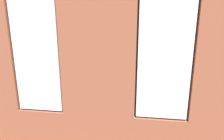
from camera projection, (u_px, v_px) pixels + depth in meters
The scene contains 19 objects.
ground_plane at pixel (117, 96), 5.86m from camera, with size 7.27×6.26×0.10m, color brown.
brick_wall_with_windows at pixel (98, 66), 2.85m from camera, with size 6.67×0.30×3.18m.
white_wall_right at pixel (17, 47), 5.75m from camera, with size 0.10×5.26×3.18m, color silver.
couch_by_window at pixel (78, 114), 3.83m from camera, with size 1.96×0.87×0.80m.
couch_left at pixel (202, 91), 5.29m from camera, with size 0.91×1.79×0.80m.
coffee_table at pixel (109, 80), 6.22m from camera, with size 1.42×0.76×0.42m.
cup_ceramic at pixel (109, 78), 6.20m from camera, with size 0.08×0.08×0.09m, color #4C4C51.
table_plant_small at pixel (104, 76), 6.30m from camera, with size 0.11×0.11×0.18m.
remote_gray at pixel (111, 80), 6.08m from camera, with size 0.05×0.17×0.02m, color #59595B.
remote_black at pixel (120, 78), 6.28m from camera, with size 0.05×0.17×0.02m, color black.
remote_silver at pixel (97, 79), 6.16m from camera, with size 0.05×0.17×0.02m, color #B2B2B7.
media_console at pixel (33, 83), 6.18m from camera, with size 1.15×0.42×0.60m, color black.
tv_flatscreen at pixel (31, 66), 6.04m from camera, with size 0.97×0.20×0.65m.
papasan_chair at pixel (103, 69), 7.67m from camera, with size 1.19×1.19×0.73m.
potted_plant_mid_room_small at pixel (138, 82), 6.20m from camera, with size 0.26×0.26×0.53m.
potted_plant_corner_near_left at pixel (188, 66), 7.37m from camera, with size 0.76×0.86×1.21m.
potted_plant_foreground_right at pixel (64, 64), 8.10m from camera, with size 0.92×1.02×1.35m.
potted_plant_between_couches at pixel (145, 104), 3.62m from camera, with size 1.10×0.97×1.27m.
potted_plant_near_tv at pixel (29, 83), 5.04m from camera, with size 1.08×0.95×1.11m.
Camera 1 is at (-0.63, 5.48, 2.13)m, focal length 28.00 mm.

